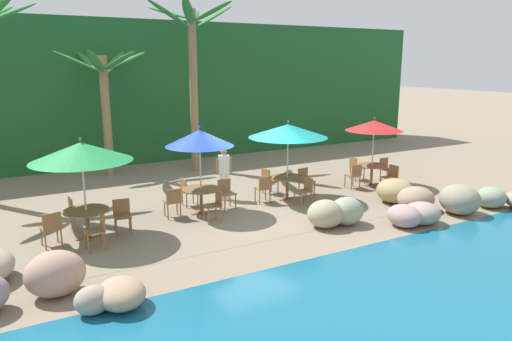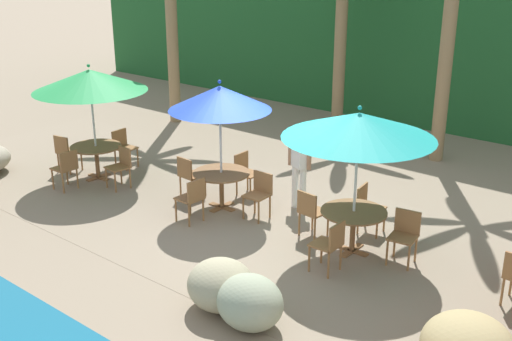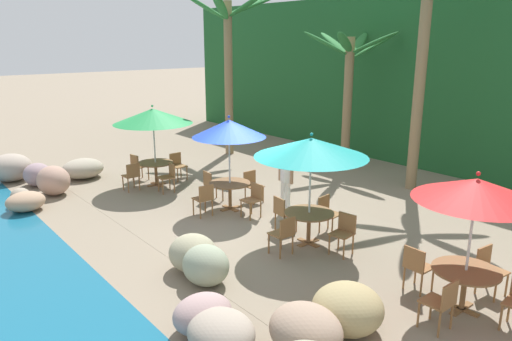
% 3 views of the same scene
% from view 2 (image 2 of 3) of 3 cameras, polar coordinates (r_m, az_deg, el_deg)
% --- Properties ---
extents(ground_plane, '(120.00, 120.00, 0.00)m').
position_cam_2_polar(ground_plane, '(11.49, 1.54, -5.41)').
color(ground_plane, gray).
extents(terrace_deck, '(18.00, 5.20, 0.01)m').
position_cam_2_polar(terrace_deck, '(11.49, 1.54, -5.40)').
color(terrace_deck, gray).
rests_on(terrace_deck, ground).
extents(foliage_backdrop, '(28.00, 2.40, 6.00)m').
position_cam_2_polar(foliage_backdrop, '(18.47, 19.43, 12.89)').
color(foliage_backdrop, '#1E5628').
rests_on(foliage_backdrop, ground).
extents(rock_seawall, '(17.66, 3.73, 1.07)m').
position_cam_2_polar(rock_seawall, '(8.65, -6.67, -11.78)').
color(rock_seawall, '#A39382').
rests_on(rock_seawall, ground).
extents(umbrella_green, '(2.40, 2.40, 2.52)m').
position_cam_2_polar(umbrella_green, '(13.81, -14.73, 7.86)').
color(umbrella_green, silver).
rests_on(umbrella_green, ground).
extents(dining_table_green, '(1.10, 1.10, 0.74)m').
position_cam_2_polar(dining_table_green, '(14.21, -14.18, 1.68)').
color(dining_table_green, brown).
rests_on(dining_table_green, ground).
extents(chair_green_seaward, '(0.47, 0.48, 0.87)m').
position_cam_2_polar(chair_green_seaward, '(13.58, -12.05, 0.55)').
color(chair_green_seaward, olive).
rests_on(chair_green_seaward, ground).
extents(chair_green_inland, '(0.45, 0.44, 0.87)m').
position_cam_2_polar(chair_green_inland, '(14.82, -11.87, 2.22)').
color(chair_green_inland, olive).
rests_on(chair_green_inland, ground).
extents(chair_green_left, '(0.48, 0.48, 0.87)m').
position_cam_2_polar(chair_green_left, '(14.77, -16.74, 1.72)').
color(chair_green_left, olive).
rests_on(chair_green_left, ground).
extents(chair_green_right, '(0.43, 0.43, 0.87)m').
position_cam_2_polar(chair_green_right, '(13.70, -16.69, 0.31)').
color(chair_green_right, olive).
rests_on(chair_green_right, ground).
extents(umbrella_blue, '(1.93, 1.93, 2.54)m').
position_cam_2_polar(umbrella_blue, '(11.76, -3.28, 6.53)').
color(umbrella_blue, silver).
rests_on(umbrella_blue, ground).
extents(dining_table_blue, '(1.10, 1.10, 0.74)m').
position_cam_2_polar(dining_table_blue, '(12.22, -3.13, -0.71)').
color(dining_table_blue, brown).
rests_on(dining_table_blue, ground).
extents(chair_blue_seaward, '(0.44, 0.44, 0.87)m').
position_cam_2_polar(chair_blue_seaward, '(11.83, 0.32, -1.92)').
color(chair_blue_seaward, olive).
rests_on(chair_blue_seaward, ground).
extents(chair_blue_inland, '(0.44, 0.43, 0.87)m').
position_cam_2_polar(chair_blue_inland, '(12.92, -0.96, 0.00)').
color(chair_blue_inland, olive).
rests_on(chair_blue_inland, ground).
extents(chair_blue_left, '(0.45, 0.46, 0.87)m').
position_cam_2_polar(chair_blue_left, '(12.80, -6.05, -0.31)').
color(chair_blue_left, olive).
rests_on(chair_blue_left, ground).
extents(chair_blue_right, '(0.45, 0.44, 0.87)m').
position_cam_2_polar(chair_blue_right, '(11.65, -5.74, -2.38)').
color(chair_blue_right, olive).
rests_on(chair_blue_right, ground).
extents(umbrella_teal, '(2.45, 2.45, 2.52)m').
position_cam_2_polar(umbrella_teal, '(10.08, 9.23, 4.02)').
color(umbrella_teal, silver).
rests_on(umbrella_teal, ground).
extents(dining_table_teal, '(1.10, 1.10, 0.74)m').
position_cam_2_polar(dining_table_teal, '(10.62, 8.76, -4.24)').
color(dining_table_teal, brown).
rests_on(dining_table_teal, ground).
extents(chair_teal_seaward, '(0.48, 0.48, 0.87)m').
position_cam_2_polar(chair_teal_seaward, '(10.49, 13.23, -5.48)').
color(chair_teal_seaward, olive).
rests_on(chair_teal_seaward, ground).
extents(chair_teal_inland, '(0.48, 0.47, 0.87)m').
position_cam_2_polar(chair_teal_inland, '(11.42, 9.99, -3.09)').
color(chair_teal_inland, olive).
rests_on(chair_teal_inland, ground).
extents(chair_teal_left, '(0.46, 0.47, 0.87)m').
position_cam_2_polar(chair_teal_left, '(11.07, 4.94, -3.60)').
color(chair_teal_left, olive).
rests_on(chair_teal_left, ground).
extents(chair_teal_right, '(0.43, 0.43, 0.87)m').
position_cam_2_polar(chair_teal_right, '(9.95, 6.72, -6.50)').
color(chair_teal_right, olive).
rests_on(chair_teal_right, ground).
extents(palm_tree_second, '(3.47, 3.29, 4.74)m').
position_cam_2_polar(palm_tree_second, '(17.17, 7.84, 14.28)').
color(palm_tree_second, olive).
rests_on(palm_tree_second, ground).
extents(waiter_in_white, '(0.52, 0.32, 1.70)m').
position_cam_2_polar(waiter_in_white, '(12.09, 3.94, 0.91)').
color(waiter_in_white, white).
rests_on(waiter_in_white, ground).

